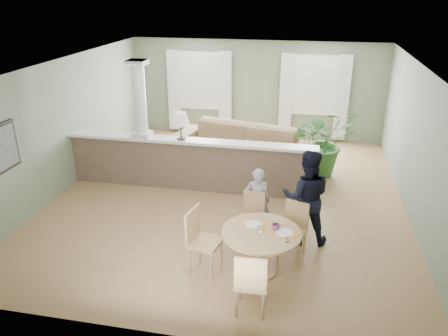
% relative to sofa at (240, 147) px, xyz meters
% --- Properties ---
extents(ground, '(8.00, 8.00, 0.00)m').
position_rel_sofa_xyz_m(ground, '(0.05, -1.63, -0.48)').
color(ground, tan).
rests_on(ground, ground).
extents(room_shell, '(7.02, 8.02, 2.71)m').
position_rel_sofa_xyz_m(room_shell, '(0.02, -1.00, 1.33)').
color(room_shell, gray).
rests_on(room_shell, ground).
extents(pony_wall, '(5.32, 0.38, 2.70)m').
position_rel_sofa_xyz_m(pony_wall, '(-0.94, -1.43, 0.22)').
color(pony_wall, brown).
rests_on(pony_wall, ground).
extents(sofa, '(3.53, 2.04, 0.97)m').
position_rel_sofa_xyz_m(sofa, '(0.00, 0.00, 0.00)').
color(sofa, '#926B4F').
rests_on(sofa, ground).
extents(houseplant, '(1.71, 1.59, 1.56)m').
position_rel_sofa_xyz_m(houseplant, '(1.91, -0.03, 0.30)').
color(houseplant, '#316729').
rests_on(houseplant, ground).
extents(dining_table, '(1.18, 1.18, 0.81)m').
position_rel_sofa_xyz_m(dining_table, '(1.01, -4.10, 0.08)').
color(dining_table, tan).
rests_on(dining_table, ground).
extents(chair_far_boy, '(0.40, 0.40, 0.85)m').
position_rel_sofa_xyz_m(chair_far_boy, '(0.75, -3.17, -0.01)').
color(chair_far_boy, tan).
rests_on(chair_far_boy, ground).
extents(chair_far_man, '(0.50, 0.50, 0.90)m').
position_rel_sofa_xyz_m(chair_far_man, '(1.46, -3.50, 0.01)').
color(chair_far_man, tan).
rests_on(chair_far_man, ground).
extents(chair_near, '(0.45, 0.45, 0.96)m').
position_rel_sofa_xyz_m(chair_near, '(0.98, -5.04, 0.04)').
color(chair_near, tan).
rests_on(chair_near, ground).
extents(chair_side, '(0.54, 0.54, 1.00)m').
position_rel_sofa_xyz_m(chair_side, '(0.09, -4.19, 0.07)').
color(chair_side, tan).
rests_on(chair_side, ground).
extents(child_person, '(0.49, 0.36, 1.23)m').
position_rel_sofa_xyz_m(child_person, '(0.79, -2.96, 0.13)').
color(child_person, gray).
rests_on(child_person, ground).
extents(man_person, '(0.83, 0.66, 1.65)m').
position_rel_sofa_xyz_m(man_person, '(1.61, -3.05, 0.34)').
color(man_person, black).
rests_on(man_person, ground).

